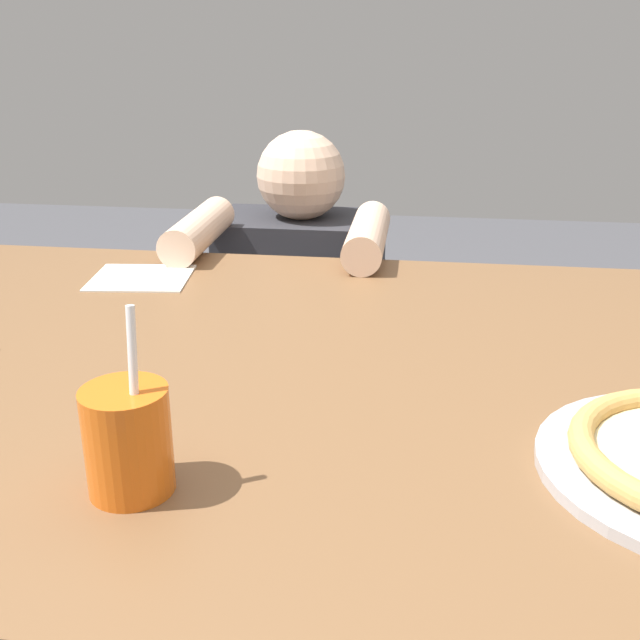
{
  "coord_description": "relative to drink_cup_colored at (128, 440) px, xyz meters",
  "views": [
    {
      "loc": [
        0.19,
        -0.85,
        1.14
      ],
      "look_at": [
        0.06,
        0.08,
        0.78
      ],
      "focal_mm": 42.59,
      "sensor_mm": 36.0,
      "label": 1
    }
  ],
  "objects": [
    {
      "name": "dining_table",
      "position": [
        0.06,
        0.29,
        -0.16
      ],
      "size": [
        1.27,
        0.95,
        0.75
      ],
      "color": "brown",
      "rests_on": "ground"
    },
    {
      "name": "drink_cup_colored",
      "position": [
        0.0,
        0.0,
        0.0
      ],
      "size": [
        0.08,
        0.08,
        0.18
      ],
      "color": "orange",
      "rests_on": "dining_table"
    },
    {
      "name": "paper_napkin",
      "position": [
        -0.21,
        0.59,
        -0.05
      ],
      "size": [
        0.17,
        0.16,
        0.0
      ],
      "primitive_type": "cube",
      "rotation": [
        0.0,
        0.0,
        0.11
      ],
      "color": "white",
      "rests_on": "dining_table"
    },
    {
      "name": "diner_seated",
      "position": [
        -0.01,
        1.01,
        -0.36
      ],
      "size": [
        0.39,
        0.51,
        0.94
      ],
      "color": "#333847",
      "rests_on": "ground"
    }
  ]
}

